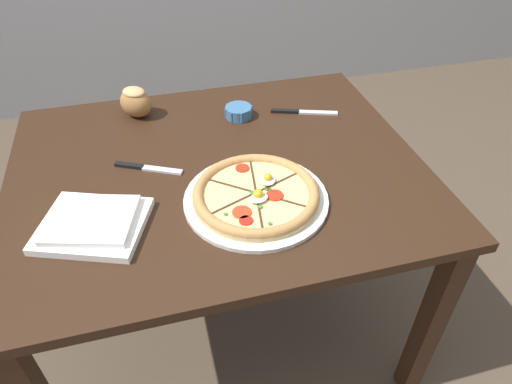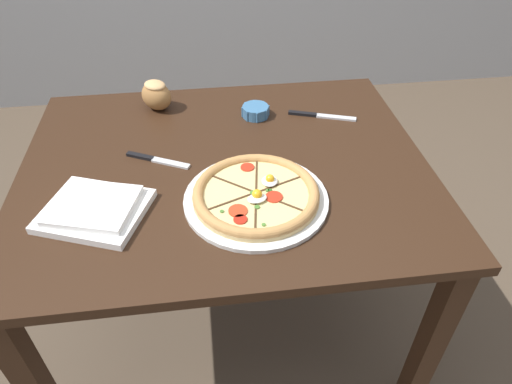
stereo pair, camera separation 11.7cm
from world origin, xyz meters
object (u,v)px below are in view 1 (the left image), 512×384
at_px(dining_table, 219,192).
at_px(bread_piece_near, 136,101).
at_px(pizza, 256,195).
at_px(knife_spare, 303,112).
at_px(knife_main, 147,168).
at_px(ramekin_bowl, 239,111).
at_px(napkin_folded, 93,223).

xyz_separation_m(dining_table, bread_piece_near, (-0.20, 0.34, 0.15)).
relative_size(pizza, knife_spare, 1.73).
distance_m(dining_table, knife_main, 0.22).
height_order(ramekin_bowl, bread_piece_near, bread_piece_near).
distance_m(ramekin_bowl, bread_piece_near, 0.34).
relative_size(dining_table, knife_spare, 5.36).
xyz_separation_m(pizza, napkin_folded, (-0.41, 0.00, -0.00)).
bearing_deg(knife_spare, napkin_folded, -131.14).
bearing_deg(knife_main, dining_table, 16.35).
relative_size(dining_table, bread_piece_near, 8.45).
xyz_separation_m(napkin_folded, bread_piece_near, (0.14, 0.52, 0.04)).
distance_m(ramekin_bowl, napkin_folded, 0.63).
distance_m(pizza, knife_spare, 0.48).
bearing_deg(napkin_folded, knife_main, 55.12).
xyz_separation_m(dining_table, knife_main, (-0.19, 0.03, 0.10)).
xyz_separation_m(dining_table, napkin_folded, (-0.34, -0.17, 0.12)).
bearing_deg(dining_table, bread_piece_near, 120.37).
bearing_deg(ramekin_bowl, dining_table, -115.90).
xyz_separation_m(ramekin_bowl, knife_spare, (0.21, -0.03, -0.02)).
relative_size(bread_piece_near, knife_spare, 0.63).
bearing_deg(bread_piece_near, napkin_folded, -104.99).
height_order(bread_piece_near, knife_spare, bread_piece_near).
relative_size(ramekin_bowl, napkin_folded, 0.31).
height_order(pizza, knife_spare, pizza).
distance_m(dining_table, bread_piece_near, 0.43).
relative_size(napkin_folded, bread_piece_near, 2.19).
height_order(dining_table, knife_spare, knife_spare).
bearing_deg(bread_piece_near, pizza, -62.66).
bearing_deg(knife_main, pizza, -12.50).
relative_size(napkin_folded, knife_spare, 1.39).
height_order(pizza, knife_main, pizza).
bearing_deg(bread_piece_near, knife_main, -88.76).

